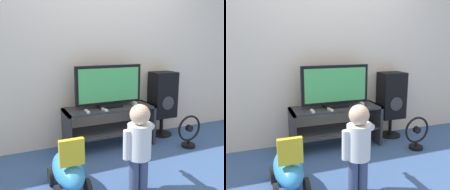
{
  "view_description": "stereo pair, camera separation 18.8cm",
  "coord_description": "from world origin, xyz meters",
  "views": [
    {
      "loc": [
        -1.21,
        -2.67,
        1.36
      ],
      "look_at": [
        0.0,
        0.12,
        0.71
      ],
      "focal_mm": 40.0,
      "sensor_mm": 36.0,
      "label": 1
    },
    {
      "loc": [
        -1.04,
        -2.74,
        1.36
      ],
      "look_at": [
        0.0,
        0.12,
        0.71
      ],
      "focal_mm": 40.0,
      "sensor_mm": 36.0,
      "label": 2
    }
  ],
  "objects": [
    {
      "name": "ground_plane",
      "position": [
        0.0,
        0.0,
        0.0
      ],
      "size": [
        16.0,
        16.0,
        0.0
      ],
      "primitive_type": "plane",
      "color": "#38568C"
    },
    {
      "name": "wall_back",
      "position": [
        0.0,
        0.49,
        1.3
      ],
      "size": [
        10.0,
        0.06,
        2.6
      ],
      "color": "silver",
      "rests_on": "ground_plane"
    },
    {
      "name": "tv_stand",
      "position": [
        0.0,
        0.2,
        0.36
      ],
      "size": [
        1.18,
        0.41,
        0.54
      ],
      "color": "#2D2D33",
      "rests_on": "ground_plane"
    },
    {
      "name": "television",
      "position": [
        0.0,
        0.22,
        0.8
      ],
      "size": [
        0.89,
        0.2,
        0.54
      ],
      "color": "black",
      "rests_on": "tv_stand"
    },
    {
      "name": "game_console",
      "position": [
        0.35,
        0.2,
        0.56
      ],
      "size": [
        0.04,
        0.16,
        0.04
      ],
      "color": "white",
      "rests_on": "tv_stand"
    },
    {
      "name": "remote_primary",
      "position": [
        -0.34,
        0.08,
        0.55
      ],
      "size": [
        0.04,
        0.13,
        0.03
      ],
      "color": "white",
      "rests_on": "tv_stand"
    },
    {
      "name": "remote_secondary",
      "position": [
        -0.12,
        0.07,
        0.55
      ],
      "size": [
        0.05,
        0.13,
        0.03
      ],
      "color": "white",
      "rests_on": "tv_stand"
    },
    {
      "name": "child",
      "position": [
        -0.16,
        -0.85,
        0.49
      ],
      "size": [
        0.32,
        0.47,
        0.84
      ],
      "color": "#3F4C72",
      "rests_on": "ground_plane"
    },
    {
      "name": "speaker_tower",
      "position": [
        0.88,
        0.3,
        0.59
      ],
      "size": [
        0.35,
        0.32,
        0.94
      ],
      "color": "black",
      "rests_on": "ground_plane"
    },
    {
      "name": "floor_fan",
      "position": [
        0.95,
        -0.23,
        0.2
      ],
      "size": [
        0.35,
        0.18,
        0.43
      ],
      "color": "black",
      "rests_on": "ground_plane"
    },
    {
      "name": "ride_on_toy",
      "position": [
        -0.75,
        -0.6,
        0.22
      ],
      "size": [
        0.31,
        0.62,
        0.57
      ],
      "color": "#338CD1",
      "rests_on": "ground_plane"
    }
  ]
}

